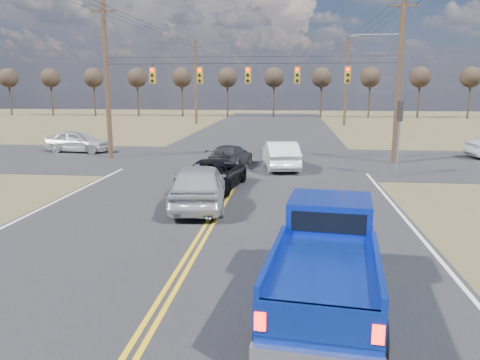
# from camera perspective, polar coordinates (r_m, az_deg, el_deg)

# --- Properties ---
(ground) EXTENTS (160.00, 160.00, 0.00)m
(ground) POSITION_cam_1_polar(r_m,az_deg,el_deg) (12.45, -6.89, -10.69)
(ground) COLOR brown
(ground) RESTS_ON ground
(road_main) EXTENTS (14.00, 120.00, 0.02)m
(road_main) POSITION_cam_1_polar(r_m,az_deg,el_deg) (21.89, -0.99, -0.89)
(road_main) COLOR #28282B
(road_main) RESTS_ON ground
(road_cross) EXTENTS (120.00, 12.00, 0.02)m
(road_cross) POSITION_cam_1_polar(r_m,az_deg,el_deg) (29.71, 0.95, 2.38)
(road_cross) COLOR #28282B
(road_cross) RESTS_ON ground
(signal_gantry) EXTENTS (19.60, 4.83, 10.00)m
(signal_gantry) POSITION_cam_1_polar(r_m,az_deg,el_deg) (29.09, 1.95, 12.20)
(signal_gantry) COLOR #473323
(signal_gantry) RESTS_ON ground
(utility_poles) EXTENTS (19.60, 58.32, 10.00)m
(utility_poles) POSITION_cam_1_polar(r_m,az_deg,el_deg) (28.35, 0.79, 12.55)
(utility_poles) COLOR #473323
(utility_poles) RESTS_ON ground
(treeline) EXTENTS (87.00, 117.80, 7.40)m
(treeline) POSITION_cam_1_polar(r_m,az_deg,el_deg) (38.29, 2.25, 12.96)
(treeline) COLOR #33261C
(treeline) RESTS_ON ground
(pickup_truck) EXTENTS (2.74, 5.79, 2.10)m
(pickup_truck) POSITION_cam_1_polar(r_m,az_deg,el_deg) (10.23, 10.47, -9.68)
(pickup_truck) COLOR black
(pickup_truck) RESTS_ON ground
(silver_suv) EXTENTS (2.63, 5.38, 1.77)m
(silver_suv) POSITION_cam_1_polar(r_m,az_deg,el_deg) (18.17, -5.01, -0.65)
(silver_suv) COLOR #AEB0B6
(silver_suv) RESTS_ON ground
(black_suv) EXTENTS (2.88, 5.24, 1.39)m
(black_suv) POSITION_cam_1_polar(r_m,az_deg,el_deg) (21.62, -3.19, 0.81)
(black_suv) COLOR black
(black_suv) RESTS_ON ground
(white_car_queue) EXTENTS (2.38, 5.04, 1.60)m
(white_car_queue) POSITION_cam_1_polar(r_m,az_deg,el_deg) (26.78, 4.97, 3.07)
(white_car_queue) COLOR white
(white_car_queue) RESTS_ON ground
(dgrey_car_queue) EXTENTS (2.48, 4.71, 1.30)m
(dgrey_car_queue) POSITION_cam_1_polar(r_m,az_deg,el_deg) (27.24, -1.21, 2.94)
(dgrey_car_queue) COLOR #2F2F34
(dgrey_car_queue) RESTS_ON ground
(cross_car_west) EXTENTS (2.23, 4.71, 1.56)m
(cross_car_west) POSITION_cam_1_polar(r_m,az_deg,el_deg) (35.29, -19.17, 4.46)
(cross_car_west) COLOR silver
(cross_car_west) RESTS_ON ground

